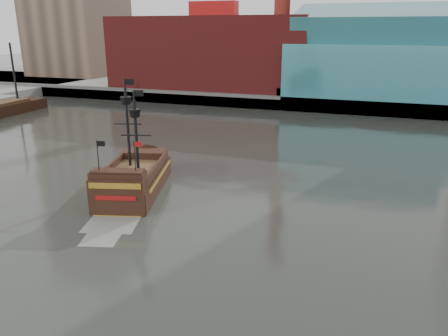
% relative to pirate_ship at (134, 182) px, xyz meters
% --- Properties ---
extents(ground, '(400.00, 400.00, 0.00)m').
position_rel_pirate_ship_xyz_m(ground, '(8.28, -15.60, -1.00)').
color(ground, '#2A2C27').
rests_on(ground, ground).
extents(promenade_far, '(220.00, 60.00, 2.00)m').
position_rel_pirate_ship_xyz_m(promenade_far, '(8.28, 76.40, 0.00)').
color(promenade_far, slate).
rests_on(promenade_far, ground).
extents(seawall, '(220.00, 1.00, 2.60)m').
position_rel_pirate_ship_xyz_m(seawall, '(8.28, 46.90, 0.30)').
color(seawall, '#4C4C49').
rests_on(seawall, ground).
extents(pirate_ship, '(8.29, 15.36, 11.02)m').
position_rel_pirate_ship_xyz_m(pirate_ship, '(0.00, 0.00, 0.00)').
color(pirate_ship, black).
rests_on(pirate_ship, ground).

